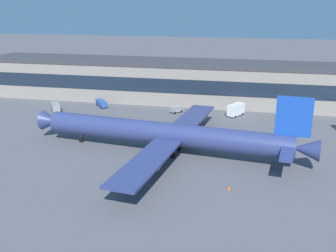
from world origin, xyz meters
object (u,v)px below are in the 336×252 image
belt_loader (102,103)px  baggage_tug (176,109)px  traffic_cone_0 (229,188)px  airliner (168,134)px  stair_truck (236,109)px  crew_van (56,107)px  follow_me_car (297,116)px

belt_loader → baggage_tug: size_ratio=1.54×
traffic_cone_0 → belt_loader: bearing=131.3°
airliner → stair_truck: size_ratio=9.92×
baggage_tug → stair_truck: 17.85m
crew_van → belt_loader: bearing=36.5°
follow_me_car → stair_truck: (-17.35, -0.11, 0.89)m
follow_me_car → crew_van: (-71.39, -7.29, 0.37)m
belt_loader → crew_van: 14.34m
belt_loader → stair_truck: size_ratio=0.97×
belt_loader → baggage_tug: (24.70, -1.75, -0.07)m
belt_loader → traffic_cone_0: bearing=-48.7°
baggage_tug → stair_truck: size_ratio=0.63×
follow_me_car → traffic_cone_0: (-15.85, -48.89, -0.72)m
follow_me_car → crew_van: crew_van is taller
airliner → traffic_cone_0: (14.46, -15.00, -4.12)m
airliner → stair_truck: airliner is taller
airliner → belt_loader: airliner is taller
belt_loader → stair_truck: (42.52, -1.35, 0.83)m
stair_truck → traffic_cone_0: (1.50, -48.78, -1.61)m
follow_me_car → stair_truck: size_ratio=0.74×
traffic_cone_0 → baggage_tug: bearing=111.8°
airliner → follow_me_car: (30.30, 33.89, -3.40)m
airliner → baggage_tug: bearing=98.3°
crew_van → stair_truck: 54.52m
belt_loader → traffic_cone_0: 66.72m
follow_me_car → belt_loader: belt_loader is taller
airliner → crew_van: size_ratio=11.50×
follow_me_car → belt_loader: (-59.87, 1.24, 0.06)m
follow_me_car → belt_loader: bearing=178.8°
crew_van → stair_truck: size_ratio=0.86×
belt_loader → baggage_tug: 24.76m
follow_me_car → traffic_cone_0: bearing=-108.0°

